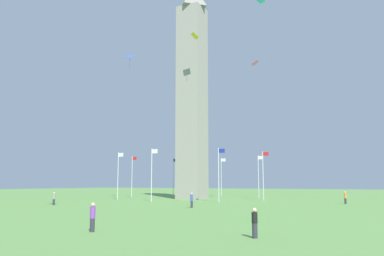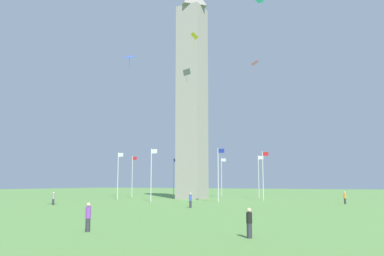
{
  "view_description": "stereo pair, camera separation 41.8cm",
  "coord_description": "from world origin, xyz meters",
  "px_view_note": "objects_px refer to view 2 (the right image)",
  "views": [
    {
      "loc": [
        34.79,
        -66.67,
        2.96
      ],
      "look_at": [
        0.0,
        0.0,
        13.23
      ],
      "focal_mm": 37.58,
      "sensor_mm": 36.0,
      "label": 1
    },
    {
      "loc": [
        35.16,
        -66.47,
        2.96
      ],
      "look_at": [
        0.0,
        0.0,
        13.23
      ],
      "focal_mm": 37.58,
      "sensor_mm": 36.0,
      "label": 2
    }
  ],
  "objects_px": {
    "flagpole_e": "(222,175)",
    "flagpole_s": "(132,175)",
    "person_black_shirt": "(249,223)",
    "person_orange_shirt": "(345,198)",
    "flagpole_se": "(174,175)",
    "person_gray_shirt": "(53,199)",
    "person_purple_shirt": "(88,217)",
    "flagpole_sw": "(118,174)",
    "kite_pink_diamond": "(255,63)",
    "flagpole_nw": "(218,172)",
    "kite_blue_diamond": "(130,57)",
    "person_blue_shirt": "(190,200)",
    "obelisk_monument": "(192,88)",
    "flagpole_ne": "(259,175)",
    "flagpole_w": "(151,173)",
    "kite_cyan_diamond": "(259,0)",
    "flagpole_n": "(263,173)",
    "kite_yellow_diamond": "(195,36)"
  },
  "relations": [
    {
      "from": "flagpole_e",
      "to": "flagpole_s",
      "type": "height_order",
      "value": "same"
    },
    {
      "from": "person_black_shirt",
      "to": "person_orange_shirt",
      "type": "distance_m",
      "value": 39.42
    },
    {
      "from": "flagpole_se",
      "to": "person_gray_shirt",
      "type": "height_order",
      "value": "flagpole_se"
    },
    {
      "from": "flagpole_s",
      "to": "person_purple_shirt",
      "type": "bearing_deg",
      "value": -56.38
    },
    {
      "from": "flagpole_s",
      "to": "flagpole_sw",
      "type": "distance_m",
      "value": 10.47
    },
    {
      "from": "flagpole_sw",
      "to": "flagpole_e",
      "type": "bearing_deg",
      "value": 67.5
    },
    {
      "from": "kite_pink_diamond",
      "to": "flagpole_se",
      "type": "bearing_deg",
      "value": 154.13
    },
    {
      "from": "person_black_shirt",
      "to": "person_orange_shirt",
      "type": "bearing_deg",
      "value": -6.81
    },
    {
      "from": "flagpole_e",
      "to": "flagpole_se",
      "type": "height_order",
      "value": "same"
    },
    {
      "from": "flagpole_nw",
      "to": "kite_blue_diamond",
      "type": "bearing_deg",
      "value": -178.8
    },
    {
      "from": "flagpole_s",
      "to": "person_purple_shirt",
      "type": "relative_size",
      "value": 4.73
    },
    {
      "from": "person_gray_shirt",
      "to": "person_blue_shirt",
      "type": "bearing_deg",
      "value": -33.89
    },
    {
      "from": "flagpole_s",
      "to": "person_purple_shirt",
      "type": "height_order",
      "value": "flagpole_s"
    },
    {
      "from": "flagpole_e",
      "to": "obelisk_monument",
      "type": "bearing_deg",
      "value": -90.24
    },
    {
      "from": "flagpole_nw",
      "to": "person_gray_shirt",
      "type": "height_order",
      "value": "flagpole_nw"
    },
    {
      "from": "flagpole_ne",
      "to": "person_purple_shirt",
      "type": "bearing_deg",
      "value": -81.89
    },
    {
      "from": "flagpole_se",
      "to": "person_orange_shirt",
      "type": "relative_size",
      "value": 4.76
    },
    {
      "from": "person_gray_shirt",
      "to": "kite_pink_diamond",
      "type": "distance_m",
      "value": 39.66
    },
    {
      "from": "flagpole_sw",
      "to": "flagpole_w",
      "type": "relative_size",
      "value": 1.0
    },
    {
      "from": "flagpole_ne",
      "to": "person_gray_shirt",
      "type": "bearing_deg",
      "value": -114.22
    },
    {
      "from": "person_orange_shirt",
      "to": "person_blue_shirt",
      "type": "bearing_deg",
      "value": 66.56
    },
    {
      "from": "person_blue_shirt",
      "to": "kite_pink_diamond",
      "type": "distance_m",
      "value": 31.83
    },
    {
      "from": "kite_cyan_diamond",
      "to": "person_purple_shirt",
      "type": "bearing_deg",
      "value": -96.03
    },
    {
      "from": "flagpole_w",
      "to": "person_blue_shirt",
      "type": "height_order",
      "value": "flagpole_w"
    },
    {
      "from": "person_orange_shirt",
      "to": "kite_pink_diamond",
      "type": "relative_size",
      "value": 0.81
    },
    {
      "from": "flagpole_n",
      "to": "flagpole_ne",
      "type": "bearing_deg",
      "value": 112.5
    },
    {
      "from": "obelisk_monument",
      "to": "person_black_shirt",
      "type": "bearing_deg",
      "value": -58.78
    },
    {
      "from": "flagpole_s",
      "to": "kite_blue_diamond",
      "type": "distance_m",
      "value": 23.96
    },
    {
      "from": "flagpole_e",
      "to": "flagpole_sw",
      "type": "distance_m",
      "value": 25.28
    },
    {
      "from": "flagpole_w",
      "to": "person_blue_shirt",
      "type": "relative_size",
      "value": 4.66
    },
    {
      "from": "flagpole_sw",
      "to": "kite_yellow_diamond",
      "type": "relative_size",
      "value": 3.59
    },
    {
      "from": "person_purple_shirt",
      "to": "kite_pink_diamond",
      "type": "bearing_deg",
      "value": -15.95
    },
    {
      "from": "flagpole_n",
      "to": "kite_blue_diamond",
      "type": "height_order",
      "value": "kite_blue_diamond"
    },
    {
      "from": "flagpole_ne",
      "to": "kite_yellow_diamond",
      "type": "height_order",
      "value": "kite_yellow_diamond"
    },
    {
      "from": "obelisk_monument",
      "to": "person_blue_shirt",
      "type": "xyz_separation_m",
      "value": [
        12.25,
        -23.55,
        -20.13
      ]
    },
    {
      "from": "flagpole_se",
      "to": "flagpole_s",
      "type": "bearing_deg",
      "value": -112.5
    },
    {
      "from": "person_orange_shirt",
      "to": "kite_blue_diamond",
      "type": "distance_m",
      "value": 42.78
    },
    {
      "from": "flagpole_w",
      "to": "kite_yellow_diamond",
      "type": "distance_m",
      "value": 25.5
    },
    {
      "from": "flagpole_w",
      "to": "person_blue_shirt",
      "type": "distance_m",
      "value": 16.11
    },
    {
      "from": "flagpole_ne",
      "to": "flagpole_nw",
      "type": "relative_size",
      "value": 1.0
    },
    {
      "from": "person_black_shirt",
      "to": "kite_pink_diamond",
      "type": "distance_m",
      "value": 51.72
    },
    {
      "from": "flagpole_w",
      "to": "flagpole_nw",
      "type": "bearing_deg",
      "value": 22.5
    },
    {
      "from": "flagpole_nw",
      "to": "person_blue_shirt",
      "type": "distance_m",
      "value": 14.57
    },
    {
      "from": "flagpole_nw",
      "to": "kite_cyan_diamond",
      "type": "relative_size",
      "value": 5.58
    },
    {
      "from": "flagpole_se",
      "to": "person_orange_shirt",
      "type": "xyz_separation_m",
      "value": [
        37.07,
        -15.69,
        -3.67
      ]
    },
    {
      "from": "flagpole_se",
      "to": "person_purple_shirt",
      "type": "bearing_deg",
      "value": -64.27
    },
    {
      "from": "person_purple_shirt",
      "to": "person_gray_shirt",
      "type": "distance_m",
      "value": 31.94
    },
    {
      "from": "kite_blue_diamond",
      "to": "person_blue_shirt",
      "type": "bearing_deg",
      "value": -34.55
    },
    {
      "from": "person_orange_shirt",
      "to": "flagpole_e",
      "type": "bearing_deg",
      "value": -18.23
    },
    {
      "from": "person_purple_shirt",
      "to": "person_blue_shirt",
      "type": "distance_m",
      "value": 24.43
    }
  ]
}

